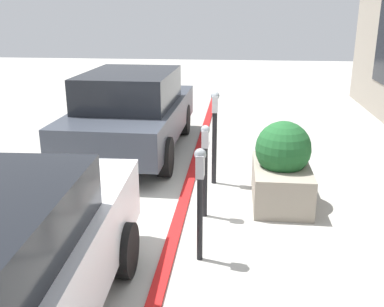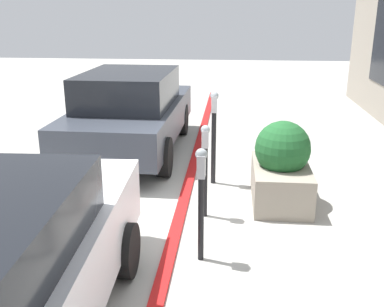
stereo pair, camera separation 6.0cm
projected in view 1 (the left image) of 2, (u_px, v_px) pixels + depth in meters
name	position (u px, v px, depth m)	size (l,w,h in m)	color
ground_plane	(186.00, 214.00, 6.42)	(40.00, 40.00, 0.00)	#ADAAA3
curb_strip	(180.00, 212.00, 6.43)	(19.00, 0.16, 0.04)	red
parking_meter_nearest	(200.00, 188.00, 4.99)	(0.16, 0.13, 1.36)	black
parking_meter_second	(205.00, 160.00, 6.11)	(0.15, 0.12, 1.32)	black
parking_meter_middle	(215.00, 127.00, 7.26)	(0.16, 0.14, 1.55)	black
planter_box	(282.00, 168.00, 6.65)	(1.38, 0.83, 1.26)	gray
parked_car_middle	(133.00, 111.00, 8.95)	(4.49, 1.96, 1.64)	#383D47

